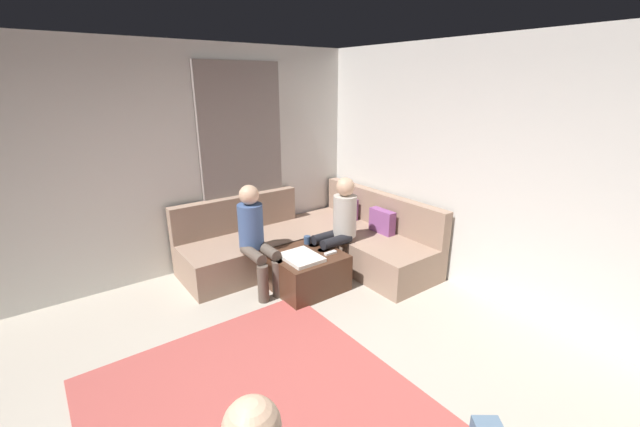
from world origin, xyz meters
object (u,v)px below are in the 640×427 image
at_px(sectional_couch, 315,243).
at_px(ottoman, 306,270).
at_px(person_on_couch_side, 255,234).
at_px(person_on_couch_back, 338,223).
at_px(coffee_mug, 307,240).
at_px(game_remote, 330,253).

distance_m(sectional_couch, ottoman, 0.65).
bearing_deg(person_on_couch_side, ottoman, 145.65).
bearing_deg(person_on_couch_side, person_on_couch_back, 164.76).
distance_m(sectional_couch, person_on_couch_back, 0.56).
bearing_deg(coffee_mug, person_on_couch_side, -98.12).
height_order(ottoman, coffee_mug, coffee_mug).
bearing_deg(game_remote, person_on_couch_back, 127.44).
bearing_deg(person_on_couch_side, sectional_couch, -170.83).
xyz_separation_m(sectional_couch, person_on_couch_side, (0.15, -0.92, 0.38)).
distance_m(sectional_couch, game_remote, 0.70).
relative_size(coffee_mug, person_on_couch_back, 0.08).
distance_m(ottoman, person_on_couch_side, 0.71).
distance_m(sectional_couch, coffee_mug, 0.41).
bearing_deg(person_on_couch_side, coffee_mug, 171.88).
relative_size(ottoman, person_on_couch_side, 0.63).
bearing_deg(sectional_couch, person_on_couch_side, -80.83).
height_order(coffee_mug, person_on_couch_side, person_on_couch_side).
height_order(sectional_couch, ottoman, sectional_couch).
bearing_deg(coffee_mug, person_on_couch_back, 62.64).
relative_size(game_remote, person_on_couch_side, 0.12).
height_order(coffee_mug, game_remote, coffee_mug).
bearing_deg(sectional_couch, person_on_couch_back, 7.61).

